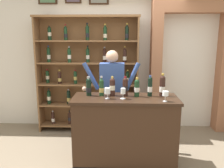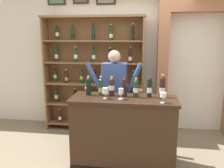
# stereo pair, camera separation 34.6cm
# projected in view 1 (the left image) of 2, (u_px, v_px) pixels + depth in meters

# --- Properties ---
(ground_plane) EXTENTS (14.00, 14.00, 0.02)m
(ground_plane) POSITION_uv_depth(u_px,v_px,m) (113.00, 163.00, 3.51)
(ground_plane) COLOR #7A6B56
(back_wall) EXTENTS (12.00, 0.19, 3.46)m
(back_wall) POSITION_uv_depth(u_px,v_px,m) (116.00, 42.00, 4.71)
(back_wall) COLOR silver
(back_wall) RESTS_ON ground
(wine_shelf) EXTENTS (1.96, 0.34, 2.23)m
(wine_shelf) POSITION_uv_depth(u_px,v_px,m) (88.00, 72.00, 4.53)
(wine_shelf) COLOR brown
(wine_shelf) RESTS_ON ground
(archway_doorway) EXTENTS (1.51, 0.45, 2.63)m
(archway_doorway) POSITION_uv_depth(u_px,v_px,m) (189.00, 55.00, 4.58)
(archway_doorway) COLOR #9E6647
(archway_doorway) RESTS_ON ground
(tasting_counter) EXTENTS (1.49, 0.59, 1.01)m
(tasting_counter) POSITION_uv_depth(u_px,v_px,m) (125.00, 131.00, 3.40)
(tasting_counter) COLOR #382316
(tasting_counter) RESTS_ON ground
(shopkeeper) EXTENTS (0.96, 0.22, 1.64)m
(shopkeeper) POSITION_uv_depth(u_px,v_px,m) (112.00, 89.00, 3.84)
(shopkeeper) COLOR #2D3347
(shopkeeper) RESTS_ON ground
(tasting_bottle_grappa) EXTENTS (0.08, 0.08, 0.28)m
(tasting_bottle_grappa) POSITION_uv_depth(u_px,v_px,m) (89.00, 87.00, 3.38)
(tasting_bottle_grappa) COLOR black
(tasting_bottle_grappa) RESTS_ON tasting_counter
(tasting_bottle_super_tuscan) EXTENTS (0.07, 0.07, 0.29)m
(tasting_bottle_super_tuscan) POSITION_uv_depth(u_px,v_px,m) (101.00, 87.00, 3.37)
(tasting_bottle_super_tuscan) COLOR #19381E
(tasting_bottle_super_tuscan) RESTS_ON tasting_counter
(tasting_bottle_chianti) EXTENTS (0.08, 0.08, 0.28)m
(tasting_bottle_chianti) POSITION_uv_depth(u_px,v_px,m) (112.00, 86.00, 3.37)
(tasting_bottle_chianti) COLOR black
(tasting_bottle_chianti) RESTS_ON tasting_counter
(tasting_bottle_vin_santo) EXTENTS (0.08, 0.08, 0.28)m
(tasting_bottle_vin_santo) POSITION_uv_depth(u_px,v_px,m) (125.00, 86.00, 3.35)
(tasting_bottle_vin_santo) COLOR black
(tasting_bottle_vin_santo) RESTS_ON tasting_counter
(tasting_bottle_bianco) EXTENTS (0.07, 0.07, 0.27)m
(tasting_bottle_bianco) POSITION_uv_depth(u_px,v_px,m) (137.00, 87.00, 3.32)
(tasting_bottle_bianco) COLOR #19381E
(tasting_bottle_bianco) RESTS_ON tasting_counter
(tasting_bottle_riserva) EXTENTS (0.07, 0.07, 0.30)m
(tasting_bottle_riserva) POSITION_uv_depth(u_px,v_px,m) (150.00, 86.00, 3.34)
(tasting_bottle_riserva) COLOR black
(tasting_bottle_riserva) RESTS_ON tasting_counter
(tasting_bottle_rosso) EXTENTS (0.08, 0.08, 0.33)m
(tasting_bottle_rosso) POSITION_uv_depth(u_px,v_px,m) (162.00, 86.00, 3.36)
(tasting_bottle_rosso) COLOR black
(tasting_bottle_rosso) RESTS_ON tasting_counter
(wine_glass_center) EXTENTS (0.08, 0.08, 0.14)m
(wine_glass_center) POSITION_uv_depth(u_px,v_px,m) (165.00, 94.00, 3.07)
(wine_glass_center) COLOR silver
(wine_glass_center) RESTS_ON tasting_counter
(wine_glass_spare) EXTENTS (0.08, 0.08, 0.15)m
(wine_glass_spare) POSITION_uv_depth(u_px,v_px,m) (123.00, 92.00, 3.20)
(wine_glass_spare) COLOR silver
(wine_glass_spare) RESTS_ON tasting_counter
(wine_glass_left) EXTENTS (0.08, 0.08, 0.15)m
(wine_glass_left) POSITION_uv_depth(u_px,v_px,m) (107.00, 91.00, 3.21)
(wine_glass_left) COLOR silver
(wine_glass_left) RESTS_ON tasting_counter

